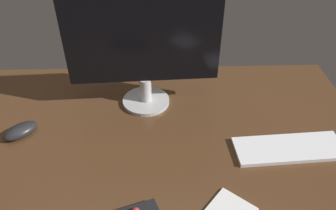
# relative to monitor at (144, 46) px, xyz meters

# --- Properties ---
(desk) EXTENTS (1.40, 0.84, 0.02)m
(desk) POSITION_rel_monitor_xyz_m (0.05, -0.17, -0.24)
(desk) COLOR #4C301C
(desk) RESTS_ON ground
(monitor) EXTENTS (0.52, 0.17, 0.43)m
(monitor) POSITION_rel_monitor_xyz_m (0.00, 0.00, 0.00)
(monitor) COLOR #BCBCBC
(monitor) RESTS_ON desk
(keyboard) EXTENTS (0.35, 0.14, 0.01)m
(keyboard) POSITION_rel_monitor_xyz_m (0.46, -0.26, -0.23)
(keyboard) COLOR white
(keyboard) RESTS_ON desk
(computer_mouse) EXTENTS (0.13, 0.12, 0.04)m
(computer_mouse) POSITION_rel_monitor_xyz_m (-0.41, -0.17, -0.22)
(computer_mouse) COLOR black
(computer_mouse) RESTS_ON desk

